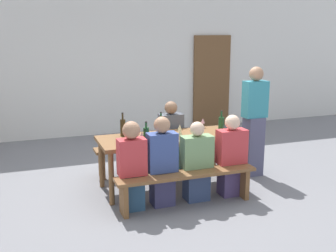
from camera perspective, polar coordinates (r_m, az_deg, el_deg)
name	(u,v)px	position (r m, az deg, el deg)	size (l,w,h in m)	color
ground_plane	(168,187)	(5.98, 0.00, -8.43)	(24.00, 24.00, 0.00)	slate
back_wall	(112,59)	(8.98, -7.75, 9.13)	(14.00, 0.20, 3.20)	silver
wooden_door	(212,81)	(9.65, 6.07, 6.16)	(0.90, 0.06, 2.10)	brown
tasting_table	(168,142)	(5.77, 0.00, -2.25)	(1.94, 0.79, 0.75)	brown
bench_near	(187,180)	(5.25, 2.59, -7.45)	(1.84, 0.30, 0.45)	brown
bench_far	(153,151)	(6.49, -2.08, -3.43)	(1.84, 0.30, 0.45)	brown
wine_bottle_0	(132,136)	(5.28, -5.06, -1.39)	(0.07, 0.07, 0.32)	#194723
wine_bottle_1	(161,126)	(5.85, -0.98, 0.02)	(0.08, 0.08, 0.32)	#234C2D
wine_bottle_2	(146,136)	(5.30, -3.04, -1.37)	(0.07, 0.07, 0.31)	#194723
wine_bottle_3	(221,125)	(5.89, 7.38, 0.11)	(0.08, 0.08, 0.35)	#194723
wine_bottle_4	(123,127)	(5.78, -6.27, -0.17)	(0.07, 0.07, 0.34)	#332814
wine_glass_0	(180,133)	(5.47, 1.65, -0.93)	(0.08, 0.08, 0.17)	silver
wine_glass_1	(142,135)	(5.39, -3.65, -1.29)	(0.08, 0.08, 0.16)	silver
wine_glass_2	(203,121)	(6.27, 4.85, 0.66)	(0.06, 0.06, 0.15)	silver
wine_glass_3	(180,128)	(5.76, 1.64, -0.26)	(0.06, 0.06, 0.17)	silver
seated_guest_near_0	(132,167)	(5.12, -5.01, -5.69)	(0.34, 0.24, 1.13)	#2B4F71
seated_guest_near_1	(162,163)	(5.22, -0.82, -5.20)	(0.37, 0.24, 1.16)	#393860
seated_guest_near_2	(197,164)	(5.41, 3.99, -5.27)	(0.41, 0.24, 1.06)	navy
seated_guest_near_3	(231,158)	(5.61, 8.75, -4.35)	(0.40, 0.24, 1.11)	#4C3C6C
seated_guest_far_0	(171,140)	(6.38, 0.40, -1.89)	(0.36, 0.24, 1.15)	#275951
standing_host	(254,123)	(6.39, 11.83, 0.43)	(0.35, 0.24, 1.68)	#50516F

